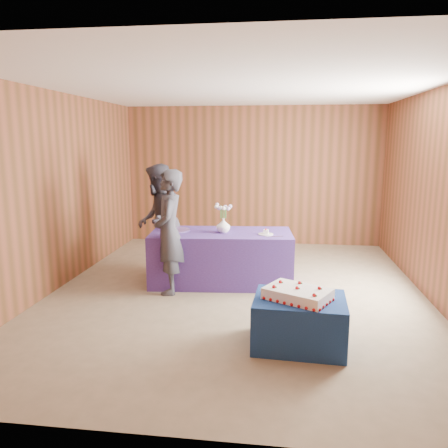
% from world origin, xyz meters
% --- Properties ---
extents(ground, '(6.00, 6.00, 0.00)m').
position_xyz_m(ground, '(0.00, 0.00, 0.00)').
color(ground, gray).
rests_on(ground, ground).
extents(room_shell, '(5.04, 6.04, 2.72)m').
position_xyz_m(room_shell, '(0.00, 0.00, 1.80)').
color(room_shell, brown).
rests_on(room_shell, ground).
extents(cake_table, '(0.94, 0.75, 0.50)m').
position_xyz_m(cake_table, '(0.77, -1.47, 0.25)').
color(cake_table, navy).
rests_on(cake_table, ground).
extents(serving_table, '(2.07, 1.06, 0.75)m').
position_xyz_m(serving_table, '(-0.27, 0.40, 0.38)').
color(serving_table, '#4F3694').
rests_on(serving_table, ground).
extents(sheet_cake, '(0.75, 0.67, 0.15)m').
position_xyz_m(sheet_cake, '(0.75, -1.50, 0.56)').
color(sheet_cake, white).
rests_on(sheet_cake, cake_table).
extents(vase, '(0.24, 0.24, 0.20)m').
position_xyz_m(vase, '(-0.24, 0.38, 0.85)').
color(vase, white).
rests_on(vase, serving_table).
extents(flower_spray, '(0.25, 0.25, 0.19)m').
position_xyz_m(flower_spray, '(-0.24, 0.38, 1.12)').
color(flower_spray, '#326C2B').
rests_on(flower_spray, vase).
extents(platter, '(0.47, 0.47, 0.02)m').
position_xyz_m(platter, '(-0.93, 0.41, 0.76)').
color(platter, '#654A94').
rests_on(platter, serving_table).
extents(plate, '(0.22, 0.22, 0.01)m').
position_xyz_m(plate, '(0.37, 0.31, 0.76)').
color(plate, silver).
rests_on(plate, serving_table).
extents(cake_slice, '(0.07, 0.06, 0.08)m').
position_xyz_m(cake_slice, '(0.37, 0.31, 0.79)').
color(cake_slice, white).
rests_on(cake_slice, plate).
extents(knife, '(0.25, 0.11, 0.00)m').
position_xyz_m(knife, '(0.49, 0.19, 0.75)').
color(knife, '#AEAEB2').
rests_on(knife, serving_table).
extents(guest_left, '(0.50, 0.67, 1.67)m').
position_xyz_m(guest_left, '(-0.91, -0.08, 0.83)').
color(guest_left, '#373841').
rests_on(guest_left, ground).
extents(guest_right, '(0.79, 0.93, 1.70)m').
position_xyz_m(guest_right, '(-1.26, 0.63, 0.85)').
color(guest_right, '#383641').
rests_on(guest_right, ground).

